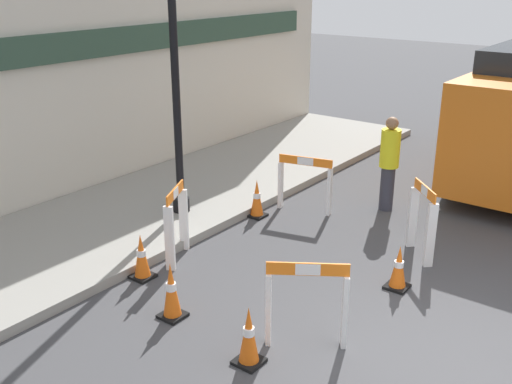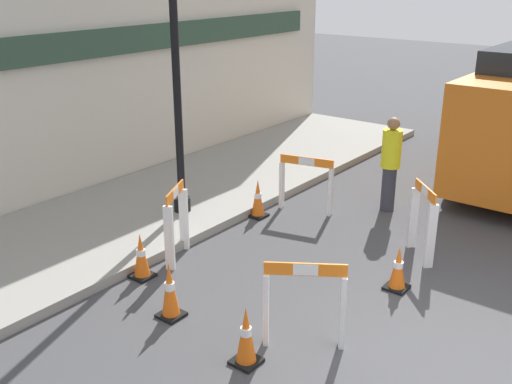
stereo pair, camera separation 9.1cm
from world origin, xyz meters
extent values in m
plane|color=#424244|center=(0.00, 0.00, 0.00)|extent=(60.00, 60.00, 0.00)
cube|color=gray|center=(0.00, 6.07, 0.07)|extent=(18.00, 3.14, 0.14)
cube|color=beige|center=(0.00, 7.72, 2.75)|extent=(18.00, 0.12, 5.50)
cube|color=#2D4738|center=(0.00, 7.61, 2.80)|extent=(16.20, 0.10, 0.50)
cylinder|color=black|center=(1.30, 5.39, 0.26)|extent=(0.29, 0.29, 0.24)
cylinder|color=black|center=(1.30, 5.39, 2.34)|extent=(0.13, 0.13, 4.39)
cube|color=white|center=(2.98, 3.43, 0.43)|extent=(0.14, 0.09, 0.86)
cube|color=white|center=(2.76, 4.32, 0.43)|extent=(0.14, 0.09, 0.86)
cube|color=orange|center=(2.87, 3.88, 0.94)|extent=(0.25, 0.95, 0.15)
cube|color=white|center=(2.87, 3.88, 0.94)|extent=(0.10, 0.29, 0.14)
cube|color=white|center=(0.44, 4.51, 0.49)|extent=(0.11, 0.14, 0.98)
cube|color=white|center=(-0.18, 4.19, 0.49)|extent=(0.11, 0.14, 0.98)
cube|color=orange|center=(0.13, 4.35, 1.06)|extent=(0.68, 0.36, 0.15)
cube|color=white|center=(0.13, 4.35, 1.06)|extent=(0.22, 0.13, 0.14)
cube|color=white|center=(-0.80, 2.01, 0.45)|extent=(0.14, 0.12, 0.90)
cube|color=white|center=(-0.33, 1.30, 0.45)|extent=(0.14, 0.12, 0.90)
cube|color=orange|center=(-0.56, 1.65, 0.98)|extent=(0.53, 0.78, 0.15)
cube|color=white|center=(-0.56, 1.65, 0.98)|extent=(0.18, 0.25, 0.14)
cube|color=white|center=(2.15, 1.28, 0.49)|extent=(0.14, 0.14, 0.98)
cube|color=white|center=(2.64, 1.76, 0.49)|extent=(0.14, 0.14, 0.98)
cube|color=orange|center=(2.39, 1.52, 1.05)|extent=(0.55, 0.54, 0.15)
cube|color=white|center=(2.39, 1.52, 1.05)|extent=(0.18, 0.18, 0.14)
cube|color=black|center=(2.16, 4.40, 0.02)|extent=(0.30, 0.30, 0.04)
cone|color=orange|center=(2.16, 4.40, 0.36)|extent=(0.22, 0.22, 0.64)
cylinder|color=white|center=(2.16, 4.40, 0.39)|extent=(0.13, 0.13, 0.09)
cube|color=black|center=(-1.23, 1.97, 0.02)|extent=(0.30, 0.30, 0.04)
cone|color=orange|center=(-1.23, 1.97, 0.37)|extent=(0.23, 0.23, 0.66)
cylinder|color=white|center=(-1.23, 1.97, 0.40)|extent=(0.13, 0.13, 0.09)
cube|color=black|center=(1.29, 1.37, 0.02)|extent=(0.30, 0.30, 0.04)
cone|color=orange|center=(1.29, 1.37, 0.33)|extent=(0.23, 0.23, 0.59)
cylinder|color=white|center=(1.29, 1.37, 0.36)|extent=(0.13, 0.13, 0.08)
cube|color=black|center=(-0.59, 4.34, 0.02)|extent=(0.30, 0.30, 0.04)
cone|color=orange|center=(-0.59, 4.34, 0.35)|extent=(0.23, 0.22, 0.63)
cylinder|color=white|center=(-0.59, 4.34, 0.38)|extent=(0.13, 0.13, 0.09)
cube|color=black|center=(-1.06, 3.29, 0.02)|extent=(0.30, 0.30, 0.04)
cone|color=orange|center=(-1.06, 3.29, 0.39)|extent=(0.23, 0.22, 0.70)
cylinder|color=white|center=(-1.06, 3.29, 0.43)|extent=(0.13, 0.13, 0.10)
cylinder|color=#33333D|center=(3.82, 2.75, 0.40)|extent=(0.27, 0.27, 0.81)
cylinder|color=yellow|center=(3.82, 2.75, 1.14)|extent=(0.37, 0.37, 0.67)
sphere|color=#8E6647|center=(3.82, 2.75, 1.59)|extent=(0.24, 0.24, 0.22)
cylinder|color=black|center=(8.52, 2.07, 0.30)|extent=(0.60, 0.18, 0.60)
cylinder|color=black|center=(5.21, 2.07, 0.30)|extent=(0.60, 0.18, 0.60)
camera|label=1|loc=(-5.59, -1.42, 4.06)|focal=42.00mm
camera|label=2|loc=(-5.53, -1.49, 4.06)|focal=42.00mm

